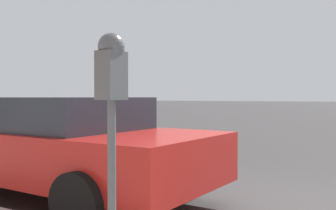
{
  "coord_description": "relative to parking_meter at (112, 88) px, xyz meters",
  "views": [
    {
      "loc": [
        -4.86,
        -1.1,
        1.35
      ],
      "look_at": [
        -2.42,
        0.39,
        1.29
      ],
      "focal_mm": 42.0,
      "sensor_mm": 36.0,
      "label": 1
    }
  ],
  "objects": [
    {
      "name": "ground_plane",
      "position": [
        2.73,
        -0.66,
        -1.42
      ],
      "size": [
        220.0,
        220.0,
        0.0
      ],
      "primitive_type": "plane",
      "color": "#3D3A3A"
    },
    {
      "name": "parking_meter",
      "position": [
        0.0,
        0.0,
        0.0
      ],
      "size": [
        0.21,
        0.19,
        1.64
      ],
      "color": "#4C5156",
      "rests_on": "sidewalk"
    },
    {
      "name": "car_red",
      "position": [
        1.6,
        2.31,
        -0.68
      ],
      "size": [
        2.18,
        4.48,
        1.35
      ],
      "rotation": [
        0.0,
        0.0,
        3.11
      ],
      "color": "#B21E19",
      "rests_on": "ground_plane"
    }
  ]
}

